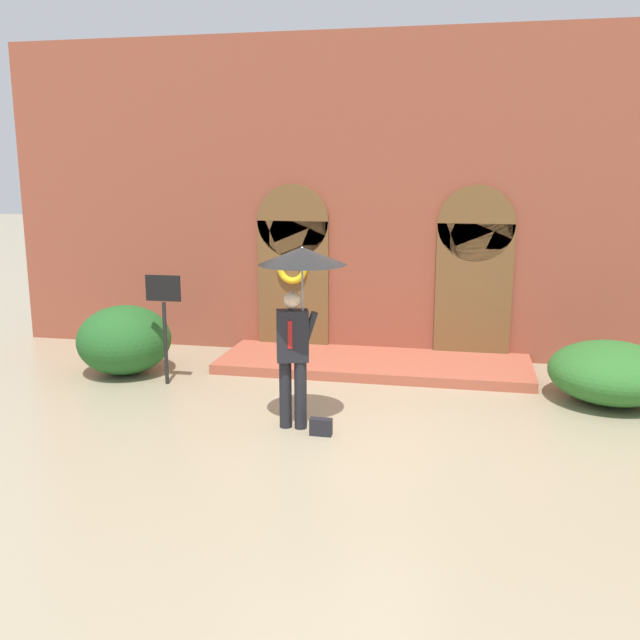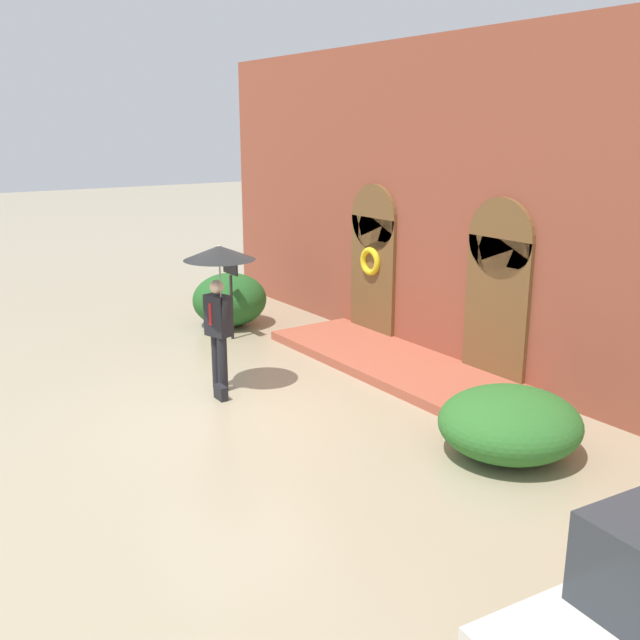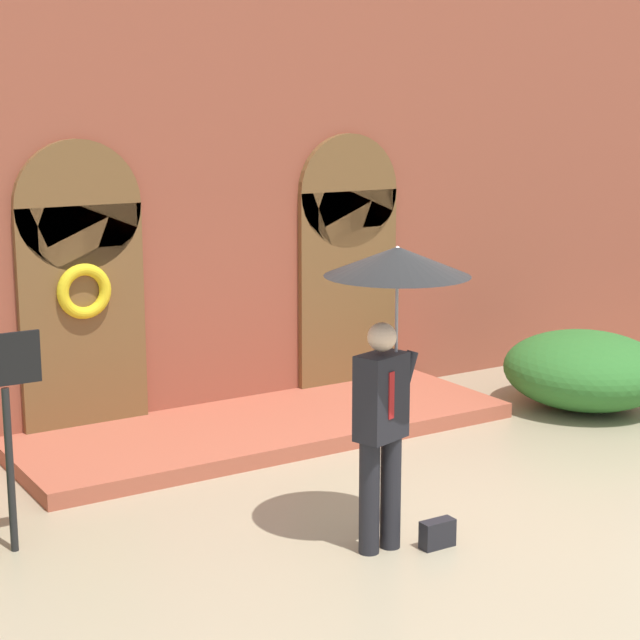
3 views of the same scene
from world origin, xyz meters
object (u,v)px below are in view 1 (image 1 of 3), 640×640
Objects in this scene: handbag at (321,427)px; person_with_umbrella at (300,283)px; shrub_left at (124,340)px; shrub_right at (612,372)px; sign_post at (164,311)px.

person_with_umbrella is at bearing 148.26° from handbag.
shrub_left reaches higher than handbag.
handbag is 0.15× the size of shrub_right.
person_with_umbrella is 8.44× the size of handbag.
handbag is 0.16× the size of sign_post.
person_with_umbrella is 1.25× the size of shrub_right.
sign_post is (-2.81, 1.69, 1.05)m from handbag.
person_with_umbrella reaches higher than shrub_left.
shrub_left is at bearing 150.72° from person_with_umbrella.
handbag is 3.44m from sign_post.
person_with_umbrella is 4.14m from shrub_left.
shrub_left is at bearing 151.39° from handbag.
shrub_left is at bearing 154.88° from sign_post.
handbag is at bearing -29.57° from shrub_left.
shrub_right is at bearing 4.40° from sign_post.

